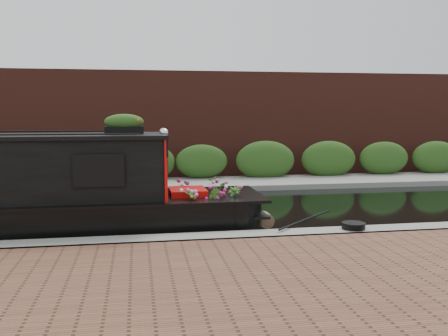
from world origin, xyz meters
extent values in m
plane|color=black|center=(0.00, 0.00, 0.00)|extent=(80.00, 80.00, 0.00)
cube|color=gray|center=(0.00, -3.30, 0.00)|extent=(40.00, 0.60, 0.50)
cube|color=gray|center=(0.00, 4.20, 0.00)|extent=(40.00, 2.40, 0.34)
cube|color=#294E1A|center=(0.00, 5.10, 0.00)|extent=(40.00, 1.10, 2.80)
cube|color=#55261C|center=(0.00, 7.20, 0.00)|extent=(40.00, 1.00, 8.00)
cube|color=#BC0907|center=(0.38, -1.80, 1.34)|extent=(0.07, 1.64, 1.26)
cube|color=black|center=(-0.87, -2.63, 1.41)|extent=(0.84, 0.04, 0.52)
cube|color=#BC0907|center=(0.87, -1.80, 0.66)|extent=(0.76, 0.85, 0.47)
sphere|color=white|center=(0.39, -1.93, 2.07)|extent=(0.17, 0.17, 0.17)
sphere|color=white|center=(0.39, -1.67, 2.07)|extent=(0.17, 0.17, 0.17)
cube|color=black|center=(-0.41, -1.80, 2.12)|extent=(0.77, 0.24, 0.15)
ellipsoid|color=red|center=(-0.41, -1.80, 2.31)|extent=(0.85, 0.26, 0.22)
imported|color=#30571D|center=(0.86, -2.41, 0.72)|extent=(0.35, 0.37, 0.59)
imported|color=#30571D|center=(1.34, -2.38, 0.69)|extent=(0.31, 0.35, 0.53)
imported|color=#30571D|center=(1.63, -1.33, 0.73)|extent=(0.70, 0.66, 0.61)
imported|color=#30571D|center=(1.79, -2.10, 0.68)|extent=(0.39, 0.39, 0.52)
imported|color=#30571D|center=(0.81, -1.15, 0.66)|extent=(0.23, 0.29, 0.49)
cylinder|color=brown|center=(2.54, -1.80, 0.16)|extent=(0.32, 0.38, 0.32)
cylinder|color=black|center=(3.92, -3.25, 0.31)|extent=(0.45, 0.45, 0.12)
camera|label=1|loc=(-0.15, -12.08, 2.51)|focal=40.00mm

